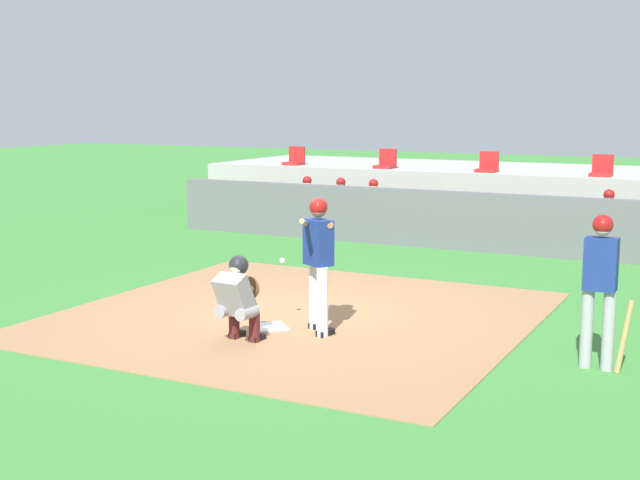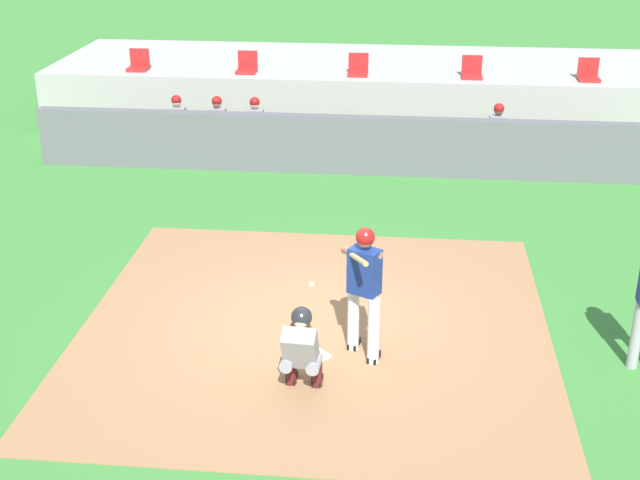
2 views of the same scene
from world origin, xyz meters
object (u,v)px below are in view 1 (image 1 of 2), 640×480
at_px(home_plate, 269,327).
at_px(on_deck_batter, 601,282).
at_px(dugout_player_1, 338,205).
at_px(stadium_seat_0, 295,160).
at_px(stadium_seat_2, 488,166).
at_px(batter_at_plate, 318,256).
at_px(dugout_player_0, 305,203).
at_px(stadium_seat_3, 602,170).
at_px(stadium_seat_1, 386,163).
at_px(dugout_player_3, 607,221).
at_px(dugout_player_2, 371,207).
at_px(catcher_crouched, 239,296).

height_order(home_plate, on_deck_batter, on_deck_batter).
bearing_deg(dugout_player_1, stadium_seat_0, 138.17).
distance_m(dugout_player_1, stadium_seat_2, 3.67).
bearing_deg(stadium_seat_0, batter_at_plate, -59.70).
relative_size(on_deck_batter, dugout_player_0, 1.37).
relative_size(batter_at_plate, on_deck_batter, 1.01).
bearing_deg(stadium_seat_3, stadium_seat_2, 180.00).
bearing_deg(stadium_seat_1, dugout_player_3, -19.73).
bearing_deg(dugout_player_3, batter_at_plate, -106.48).
relative_size(home_plate, stadium_seat_2, 0.92).
bearing_deg(stadium_seat_2, dugout_player_1, -145.20).
bearing_deg(dugout_player_2, stadium_seat_3, 23.41).
bearing_deg(batter_at_plate, catcher_crouched, -128.81).
distance_m(home_plate, stadium_seat_2, 10.29).
bearing_deg(dugout_player_0, stadium_seat_2, 28.05).
relative_size(home_plate, on_deck_batter, 0.25).
bearing_deg(home_plate, dugout_player_2, 104.46).
distance_m(catcher_crouched, stadium_seat_3, 11.28).
bearing_deg(dugout_player_0, stadium_seat_3, 17.59).
distance_m(catcher_crouched, dugout_player_0, 9.69).
bearing_deg(dugout_player_3, stadium_seat_3, 103.07).
bearing_deg(home_plate, batter_at_plate, 7.90).
bearing_deg(stadium_seat_1, dugout_player_2, -76.18).
bearing_deg(stadium_seat_2, home_plate, -90.00).
bearing_deg(on_deck_batter, catcher_crouched, -167.63).
xyz_separation_m(home_plate, stadium_seat_1, (-2.60, 10.18, 1.51)).
distance_m(batter_at_plate, on_deck_batter, 3.55).
distance_m(batter_at_plate, dugout_player_1, 8.83).
bearing_deg(catcher_crouched, stadium_seat_2, 90.04).
xyz_separation_m(batter_at_plate, stadium_seat_3, (1.91, 10.08, 0.50)).
distance_m(home_plate, batter_at_plate, 1.23).
height_order(home_plate, catcher_crouched, catcher_crouched).
relative_size(batter_at_plate, stadium_seat_2, 3.76).
height_order(stadium_seat_0, stadium_seat_2, same).
relative_size(batter_at_plate, dugout_player_2, 1.39).
height_order(stadium_seat_2, stadium_seat_3, same).
xyz_separation_m(dugout_player_1, stadium_seat_3, (5.53, 2.03, 0.86)).
height_order(on_deck_batter, dugout_player_3, on_deck_batter).
relative_size(stadium_seat_2, stadium_seat_3, 1.00).
distance_m(dugout_player_2, stadium_seat_3, 5.19).
height_order(home_plate, stadium_seat_2, stadium_seat_2).
bearing_deg(on_deck_batter, stadium_seat_3, 99.34).
relative_size(stadium_seat_1, stadium_seat_3, 1.00).
bearing_deg(home_plate, dugout_player_3, 69.33).
xyz_separation_m(batter_at_plate, on_deck_batter, (3.55, 0.08, -0.02)).
bearing_deg(dugout_player_3, on_deck_batter, -81.62).
distance_m(stadium_seat_1, stadium_seat_2, 2.60).
bearing_deg(dugout_player_0, dugout_player_1, 0.00).
bearing_deg(home_plate, stadium_seat_2, 90.00).
xyz_separation_m(dugout_player_2, stadium_seat_3, (4.70, 2.03, 0.86)).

